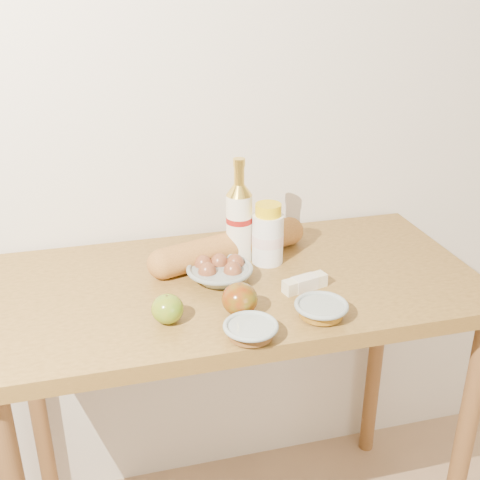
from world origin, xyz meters
name	(u,v)px	position (x,y,z in m)	size (l,w,h in m)	color
back_wall	(206,92)	(0.00, 1.51, 1.30)	(3.50, 0.02, 2.60)	silver
table	(237,322)	(0.00, 1.18, 0.78)	(1.20, 0.60, 0.90)	olive
bourbon_bottle	(239,220)	(0.03, 1.29, 1.01)	(0.09, 0.09, 0.28)	white
cream_bottle	(268,236)	(0.10, 1.26, 0.97)	(0.10, 0.10, 0.16)	white
egg_bowl	(220,271)	(-0.04, 1.19, 0.92)	(0.19, 0.19, 0.06)	gray
baguette	(230,247)	(0.01, 1.29, 0.94)	(0.47, 0.21, 0.08)	#C6843C
apple_yellowgreen	(167,309)	(-0.19, 1.03, 0.93)	(0.09, 0.09, 0.07)	olive
apple_redgreen_front	(240,299)	(-0.03, 1.02, 0.94)	(0.09, 0.09, 0.07)	#8A0707
sugar_bowl	(251,330)	(-0.04, 0.92, 0.92)	(0.15, 0.15, 0.03)	#98A6A0
syrup_bowl	(321,309)	(0.14, 0.96, 0.92)	(0.14, 0.14, 0.03)	#929F9A
butter_stick	(305,283)	(0.15, 1.09, 0.92)	(0.12, 0.06, 0.03)	beige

